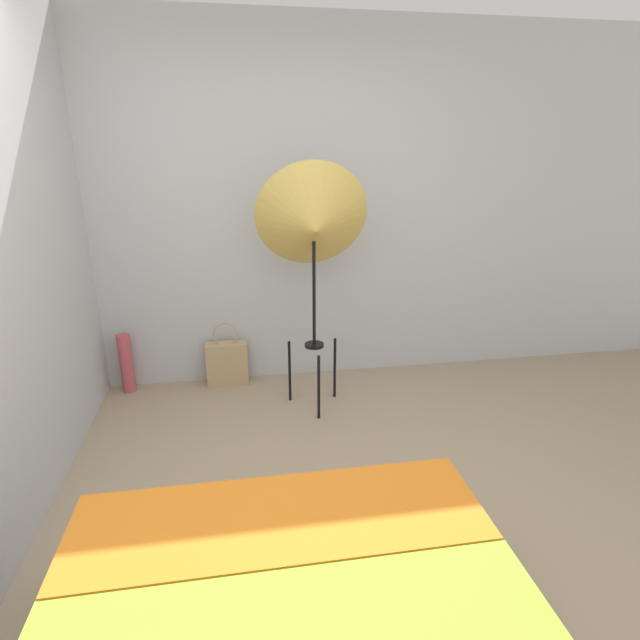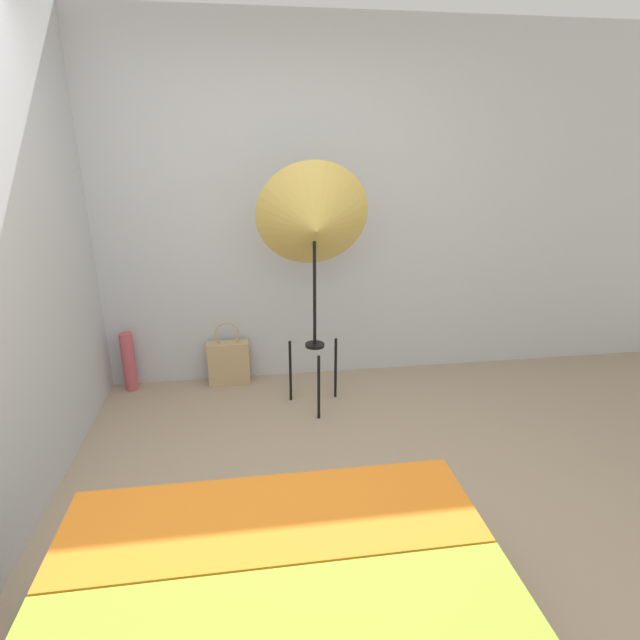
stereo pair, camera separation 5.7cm
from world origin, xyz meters
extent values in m
plane|color=gray|center=(0.00, 0.00, 0.00)|extent=(14.00, 14.00, 0.00)
cube|color=#B7BCC1|center=(0.00, 2.07, 1.30)|extent=(8.00, 0.05, 2.60)
cube|color=#B7BCC1|center=(-1.24, 1.00, 1.30)|extent=(0.05, 8.00, 2.60)
cube|color=orange|center=(-0.09, -0.13, 0.46)|extent=(1.51, 0.48, 0.04)
cylinder|color=black|center=(0.29, 1.32, 0.23)|extent=(0.02, 0.02, 0.46)
cylinder|color=black|center=(0.13, 1.61, 0.23)|extent=(0.02, 0.02, 0.46)
cylinder|color=black|center=(0.46, 1.61, 0.23)|extent=(0.02, 0.02, 0.46)
cylinder|color=black|center=(0.29, 1.51, 0.46)|extent=(0.13, 0.13, 0.02)
cylinder|color=black|center=(0.29, 1.51, 0.88)|extent=(0.02, 0.02, 0.83)
cone|color=#D1B251|center=(0.29, 1.51, 1.29)|extent=(0.74, 0.46, 0.77)
cube|color=tan|center=(-0.32, 1.95, 0.17)|extent=(0.31, 0.12, 0.34)
torus|color=tan|center=(-0.32, 1.95, 0.41)|extent=(0.18, 0.01, 0.18)
cylinder|color=#BC4C56|center=(-1.05, 1.95, 0.23)|extent=(0.09, 0.09, 0.45)
camera|label=1|loc=(-0.19, -1.62, 1.76)|focal=28.00mm
camera|label=2|loc=(-0.13, -1.63, 1.76)|focal=28.00mm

